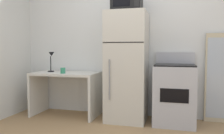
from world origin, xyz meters
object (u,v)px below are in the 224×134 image
at_px(desk_lamp, 51,58).
at_px(coffee_mug, 63,71).
at_px(desk, 66,86).
at_px(microwave, 127,3).
at_px(oven_range, 174,94).
at_px(leaning_mirror, 220,78).
at_px(refrigerator, 127,67).

xyz_separation_m(desk_lamp, coffee_mug, (0.32, -0.18, -0.19)).
bearing_deg(desk, microwave, -1.20).
height_order(desk_lamp, microwave, microwave).
relative_size(desk, coffee_mug, 11.79).
relative_size(oven_range, leaning_mirror, 0.79).
bearing_deg(oven_range, microwave, -177.71).
bearing_deg(desk, desk_lamp, 176.05).
distance_m(refrigerator, microwave, 1.00).
height_order(oven_range, leaning_mirror, leaning_mirror).
bearing_deg(desk, leaning_mirror, 5.99).
distance_m(refrigerator, leaning_mirror, 1.46).
relative_size(microwave, oven_range, 0.42).
relative_size(desk_lamp, oven_range, 0.32).
relative_size(refrigerator, oven_range, 1.58).
height_order(desk_lamp, oven_range, desk_lamp).
xyz_separation_m(desk_lamp, leaning_mirror, (2.79, 0.24, -0.29)).
bearing_deg(refrigerator, desk, 179.93).
height_order(refrigerator, microwave, microwave).
xyz_separation_m(desk, leaning_mirror, (2.50, 0.26, 0.18)).
relative_size(desk, leaning_mirror, 0.80).
bearing_deg(refrigerator, microwave, -89.68).
xyz_separation_m(microwave, oven_range, (0.74, 0.03, -1.40)).
height_order(desk, coffee_mug, coffee_mug).
distance_m(desk_lamp, oven_range, 2.17).
height_order(desk_lamp, coffee_mug, desk_lamp).
bearing_deg(leaning_mirror, oven_range, -159.49).
bearing_deg(coffee_mug, desk_lamp, 149.79).
bearing_deg(coffee_mug, desk, 100.91).
bearing_deg(coffee_mug, oven_range, 5.47).
distance_m(desk_lamp, coffee_mug, 0.41).
bearing_deg(leaning_mirror, refrigerator, -169.52).
distance_m(desk, oven_range, 1.82).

